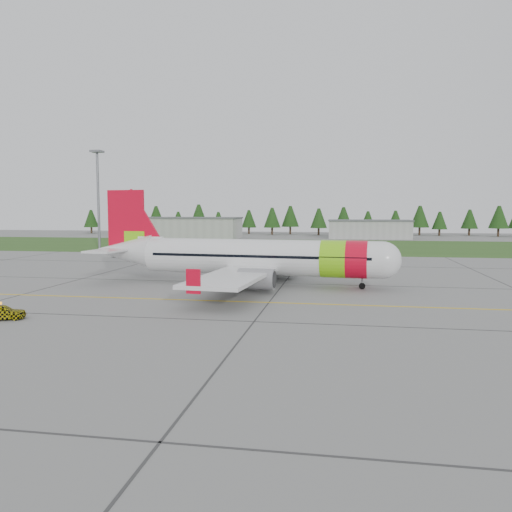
# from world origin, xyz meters

# --- Properties ---
(ground) EXTENTS (320.00, 320.00, 0.00)m
(ground) POSITION_xyz_m (0.00, 0.00, 0.00)
(ground) COLOR gray
(ground) RESTS_ON ground
(aircraft) EXTENTS (35.76, 33.08, 10.83)m
(aircraft) POSITION_xyz_m (6.67, 18.55, 3.12)
(aircraft) COLOR silver
(aircraft) RESTS_ON ground
(follow_me_car) EXTENTS (1.66, 1.77, 3.52)m
(follow_me_car) POSITION_xyz_m (-9.32, -2.56, 1.76)
(follow_me_car) COLOR #CEC20B
(follow_me_car) RESTS_ON ground
(service_van) EXTENTS (2.02, 1.97, 4.65)m
(service_van) POSITION_xyz_m (-23.69, 48.74, 2.33)
(service_van) COLOR silver
(service_van) RESTS_ON ground
(grass_strip) EXTENTS (320.00, 50.00, 0.03)m
(grass_strip) POSITION_xyz_m (0.00, 82.00, 0.01)
(grass_strip) COLOR #30561E
(grass_strip) RESTS_ON ground
(taxi_guideline) EXTENTS (120.00, 0.25, 0.02)m
(taxi_guideline) POSITION_xyz_m (0.00, 8.00, 0.01)
(taxi_guideline) COLOR gold
(taxi_guideline) RESTS_ON ground
(hangar_west) EXTENTS (32.00, 14.00, 6.00)m
(hangar_west) POSITION_xyz_m (-30.00, 110.00, 3.00)
(hangar_west) COLOR #A8A8A3
(hangar_west) RESTS_ON ground
(hangar_east) EXTENTS (24.00, 12.00, 5.20)m
(hangar_east) POSITION_xyz_m (25.00, 118.00, 2.60)
(hangar_east) COLOR #A8A8A3
(hangar_east) RESTS_ON ground
(floodlight_mast) EXTENTS (0.50, 0.50, 20.00)m
(floodlight_mast) POSITION_xyz_m (-32.00, 58.00, 10.00)
(floodlight_mast) COLOR slate
(floodlight_mast) RESTS_ON ground
(treeline) EXTENTS (160.00, 8.00, 10.00)m
(treeline) POSITION_xyz_m (0.00, 138.00, 5.00)
(treeline) COLOR #1C3F14
(treeline) RESTS_ON ground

